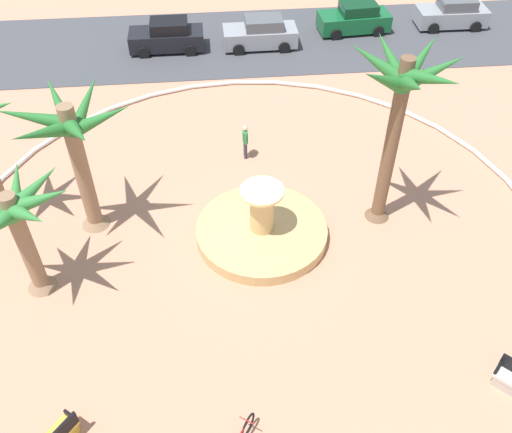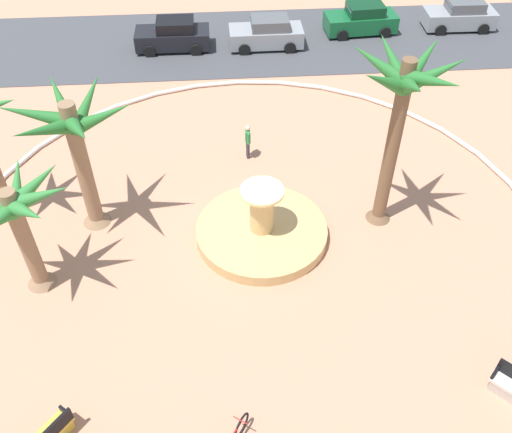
% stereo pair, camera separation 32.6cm
% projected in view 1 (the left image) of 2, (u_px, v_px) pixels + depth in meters
% --- Properties ---
extents(ground_plane, '(80.00, 80.00, 0.00)m').
position_uv_depth(ground_plane, '(254.00, 236.00, 20.87)').
color(ground_plane, tan).
extents(plaza_curb, '(21.74, 21.74, 0.20)m').
position_uv_depth(plaza_curb, '(254.00, 234.00, 20.80)').
color(plaza_curb, silver).
rests_on(plaza_curb, ground).
extents(street_asphalt, '(48.00, 8.00, 0.03)m').
position_uv_depth(street_asphalt, '(228.00, 42.00, 31.83)').
color(street_asphalt, '#424247').
rests_on(street_asphalt, ground).
extents(fountain, '(4.80, 4.80, 2.26)m').
position_uv_depth(fountain, '(262.00, 230.00, 20.65)').
color(fountain, tan).
rests_on(fountain, ground).
extents(palm_tree_near_fountain, '(4.43, 4.23, 5.45)m').
position_uv_depth(palm_tree_near_fountain, '(73.00, 142.00, 18.68)').
color(palm_tree_near_fountain, '#8E6B4C').
rests_on(palm_tree_near_fountain, ground).
extents(palm_tree_by_curb, '(3.69, 3.85, 6.87)m').
position_uv_depth(palm_tree_by_curb, '(401.00, 102.00, 18.13)').
color(palm_tree_by_curb, brown).
rests_on(palm_tree_by_curb, ground).
extents(palm_tree_mid_plaza, '(3.71, 3.56, 4.38)m').
position_uv_depth(palm_tree_mid_plaza, '(15.00, 218.00, 16.95)').
color(palm_tree_mid_plaza, '#8E6B4C').
rests_on(palm_tree_mid_plaza, ground).
extents(person_cyclist_photo, '(0.22, 0.53, 1.59)m').
position_uv_depth(person_cyclist_photo, '(245.00, 140.00, 23.68)').
color(person_cyclist_photo, '#33333D').
rests_on(person_cyclist_photo, ground).
extents(parked_car_leftmost, '(4.01, 1.93, 1.67)m').
position_uv_depth(parked_car_leftmost, '(167.00, 36.00, 30.69)').
color(parked_car_leftmost, black).
rests_on(parked_car_leftmost, ground).
extents(parked_car_second, '(4.01, 1.94, 1.67)m').
position_uv_depth(parked_car_second, '(261.00, 33.00, 30.94)').
color(parked_car_second, gray).
rests_on(parked_car_second, ground).
extents(parked_car_third, '(4.12, 2.15, 1.67)m').
position_uv_depth(parked_car_third, '(354.00, 19.00, 32.28)').
color(parked_car_third, '#145B2D').
rests_on(parked_car_third, ground).
extents(parked_car_rightmost, '(4.02, 1.96, 1.67)m').
position_uv_depth(parked_car_rightmost, '(452.00, 13.00, 32.77)').
color(parked_car_rightmost, gray).
rests_on(parked_car_rightmost, ground).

